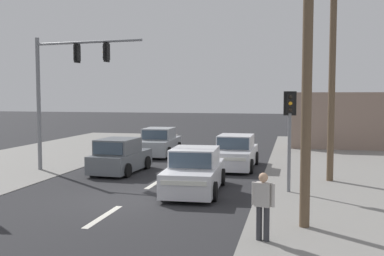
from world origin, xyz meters
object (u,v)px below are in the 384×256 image
at_px(pedestal_signal_right_kerb, 290,124).
at_px(sedan_oncoming_near, 159,143).
at_px(pedestrian_at_kerb, 263,203).
at_px(sedan_receding_far, 236,153).
at_px(hatchback_crossing_left, 120,157).
at_px(sedan_kerbside_parked, 195,172).
at_px(utility_pole_foreground_right, 302,37).
at_px(traffic_signal_mast, 62,79).
at_px(utility_pole_midground_right, 332,67).

xyz_separation_m(pedestal_signal_right_kerb, sedan_oncoming_near, (-7.31, 8.43, -1.71)).
bearing_deg(pedestal_signal_right_kerb, sedan_oncoming_near, 130.95).
bearing_deg(pedestrian_at_kerb, sedan_receding_far, 100.58).
height_order(hatchback_crossing_left, sedan_kerbside_parked, sedan_kerbside_parked).
height_order(utility_pole_foreground_right, pedestal_signal_right_kerb, utility_pole_foreground_right).
bearing_deg(sedan_receding_far, traffic_signal_mast, -160.29).
bearing_deg(sedan_kerbside_parked, pedestrian_at_kerb, -61.26).
relative_size(utility_pole_midground_right, pedestal_signal_right_kerb, 2.40).
bearing_deg(sedan_oncoming_near, pedestrian_at_kerb, -64.20).
relative_size(hatchback_crossing_left, sedan_oncoming_near, 0.86).
relative_size(sedan_receding_far, pedestrian_at_kerb, 2.61).
bearing_deg(hatchback_crossing_left, utility_pole_foreground_right, -41.38).
distance_m(utility_pole_foreground_right, hatchback_crossing_left, 10.98).
distance_m(traffic_signal_mast, sedan_receding_far, 8.58).
bearing_deg(utility_pole_foreground_right, hatchback_crossing_left, 138.62).
height_order(hatchback_crossing_left, pedestrian_at_kerb, pedestrian_at_kerb).
relative_size(hatchback_crossing_left, sedan_kerbside_parked, 0.86).
bearing_deg(hatchback_crossing_left, pedestal_signal_right_kerb, -18.95).
height_order(utility_pole_foreground_right, utility_pole_midground_right, utility_pole_foreground_right).
bearing_deg(sedan_receding_far, pedestrian_at_kerb, -79.42).
height_order(pedestal_signal_right_kerb, sedan_kerbside_parked, pedestal_signal_right_kerb).
bearing_deg(pedestrian_at_kerb, pedestal_signal_right_kerb, 84.44).
relative_size(traffic_signal_mast, sedan_kerbside_parked, 1.39).
bearing_deg(sedan_oncoming_near, hatchback_crossing_left, -90.14).
bearing_deg(traffic_signal_mast, sedan_kerbside_parked, -23.25).
height_order(utility_pole_midground_right, sedan_receding_far, utility_pole_midground_right).
height_order(sedan_receding_far, pedestrian_at_kerb, pedestrian_at_kerb).
bearing_deg(hatchback_crossing_left, utility_pole_midground_right, -0.28).
distance_m(sedan_kerbside_parked, pedestrian_at_kerb, 5.66).
relative_size(sedan_receding_far, sedan_oncoming_near, 0.99).
distance_m(sedan_receding_far, sedan_kerbside_parked, 5.55).
relative_size(sedan_oncoming_near, pedestrian_at_kerb, 2.64).
height_order(traffic_signal_mast, sedan_oncoming_near, traffic_signal_mast).
distance_m(utility_pole_midground_right, traffic_signal_mast, 11.48).
height_order(traffic_signal_mast, pedestal_signal_right_kerb, traffic_signal_mast).
bearing_deg(sedan_receding_far, pedestal_signal_right_kerb, -62.92).
bearing_deg(hatchback_crossing_left, sedan_receding_far, 26.11).
height_order(utility_pole_foreground_right, sedan_oncoming_near, utility_pole_foreground_right).
xyz_separation_m(pedestal_signal_right_kerb, sedan_receding_far, (-2.50, 4.88, -1.71)).
height_order(utility_pole_foreground_right, pedestrian_at_kerb, utility_pole_foreground_right).
bearing_deg(utility_pole_foreground_right, pedestrian_at_kerb, -121.29).
distance_m(pedestal_signal_right_kerb, hatchback_crossing_left, 7.93).
xyz_separation_m(sedan_receding_far, sedan_kerbside_parked, (-0.77, -5.50, 0.00)).
height_order(traffic_signal_mast, hatchback_crossing_left, traffic_signal_mast).
bearing_deg(sedan_oncoming_near, utility_pole_midground_right, -33.81).
xyz_separation_m(traffic_signal_mast, sedan_oncoming_near, (2.58, 6.19, -3.44)).
height_order(sedan_receding_far, sedan_kerbside_parked, same).
bearing_deg(pedestal_signal_right_kerb, utility_pole_midground_right, 57.43).
distance_m(utility_pole_foreground_right, pedestal_signal_right_kerb, 4.88).
distance_m(sedan_oncoming_near, pedestrian_at_kerb, 15.55).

